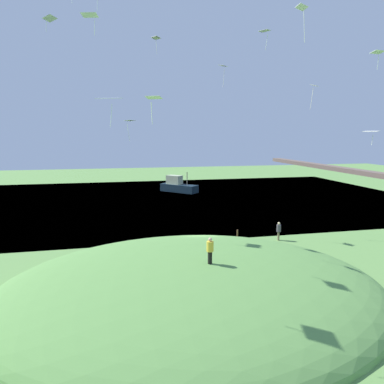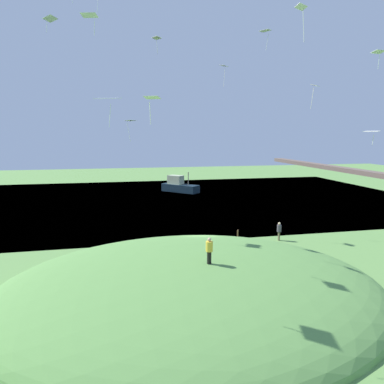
{
  "view_description": "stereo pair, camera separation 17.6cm",
  "coord_description": "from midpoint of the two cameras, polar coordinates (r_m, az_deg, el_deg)",
  "views": [
    {
      "loc": [
        28.72,
        -6.97,
        9.88
      ],
      "look_at": [
        1.39,
        -1.01,
        5.37
      ],
      "focal_mm": 33.07,
      "sensor_mm": 36.0,
      "label": 1
    },
    {
      "loc": [
        28.76,
        -6.8,
        9.88
      ],
      "look_at": [
        1.39,
        -1.01,
        5.37
      ],
      "focal_mm": 33.07,
      "sensor_mm": 36.0,
      "label": 2
    }
  ],
  "objects": [
    {
      "name": "mooring_post",
      "position": [
        34.83,
        7.53,
        -6.72
      ],
      "size": [
        0.14,
        0.14,
        0.8
      ],
      "primitive_type": "cylinder",
      "color": "brown",
      "rests_on": "ground_plane"
    },
    {
      "name": "grass_hill",
      "position": [
        23.46,
        -0.05,
        -15.76
      ],
      "size": [
        20.76,
        25.0,
        4.4
      ],
      "primitive_type": "ellipsoid",
      "color": "#5B8E45",
      "rests_on": "ground_plane"
    },
    {
      "name": "bridge_deck_far",
      "position": [
        65.03,
        21.53,
        3.68
      ],
      "size": [
        40.76,
        1.8,
        0.7
      ],
      "primitive_type": "cube",
      "color": "brown"
    },
    {
      "name": "kite_12",
      "position": [
        37.4,
        5.28,
        19.42
      ],
      "size": [
        1.09,
        1.11,
        2.11
      ],
      "color": "silver"
    },
    {
      "name": "kite_9",
      "position": [
        16.31,
        -6.17,
        14.64
      ],
      "size": [
        0.73,
        0.83,
        1.22
      ],
      "color": "white"
    },
    {
      "name": "ground_plane",
      "position": [
        31.16,
        1.47,
        -9.33
      ],
      "size": [
        160.0,
        160.0,
        0.0
      ],
      "primitive_type": "plane",
      "color": "#5F8E46"
    },
    {
      "name": "kite_4",
      "position": [
        18.01,
        -13.12,
        14.37
      ],
      "size": [
        1.13,
        1.34,
        1.44
      ],
      "color": "white"
    },
    {
      "name": "kite_2",
      "position": [
        38.36,
        -5.58,
        23.38
      ],
      "size": [
        1.08,
        0.99,
        1.6
      ],
      "color": "silver"
    },
    {
      "name": "kite_7",
      "position": [
        33.29,
        -21.73,
        24.51
      ],
      "size": [
        1.31,
        1.11,
        1.28
      ],
      "color": "white"
    },
    {
      "name": "kite_1",
      "position": [
        35.62,
        -9.79,
        11.13
      ],
      "size": [
        1.29,
        1.26,
        2.07
      ],
      "color": "white"
    },
    {
      "name": "kite_13",
      "position": [
        22.15,
        17.48,
        26.19
      ],
      "size": [
        0.75,
        0.54,
        1.93
      ],
      "color": "white"
    },
    {
      "name": "kite_8",
      "position": [
        31.73,
        19.3,
        15.63
      ],
      "size": [
        0.9,
        0.93,
        2.0
      ],
      "color": "#F4DDCF"
    },
    {
      "name": "kite_0",
      "position": [
        34.03,
        27.99,
        19.26
      ],
      "size": [
        0.82,
        1.08,
        1.42
      ],
      "color": "white"
    },
    {
      "name": "boat_on_lake",
      "position": [
        62.34,
        -2.0,
        0.97
      ],
      "size": [
        6.43,
        6.28,
        3.61
      ],
      "rotation": [
        0.0,
        0.0,
        3.9
      ],
      "color": "#12232F",
      "rests_on": "lake_water"
    },
    {
      "name": "lake_water",
      "position": [
        55.39,
        -4.6,
        -1.36
      ],
      "size": [
        45.29,
        80.0,
        0.4
      ],
      "primitive_type": "cube",
      "color": "#365D78",
      "rests_on": "ground_plane"
    },
    {
      "name": "kite_5",
      "position": [
        25.52,
        -15.98,
        25.64
      ],
      "size": [
        0.92,
        1.12,
        1.23
      ],
      "color": "white"
    },
    {
      "name": "kite_6",
      "position": [
        32.79,
        27.15,
        8.66
      ],
      "size": [
        1.4,
        1.29,
        1.18
      ],
      "color": "white"
    },
    {
      "name": "kite_14",
      "position": [
        37.82,
        11.89,
        24.0
      ],
      "size": [
        1.26,
        1.17,
        1.79
      ],
      "color": "silver"
    },
    {
      "name": "person_watching_kites",
      "position": [
        34.58,
        14.01,
        -5.82
      ],
      "size": [
        0.43,
        0.43,
        1.76
      ],
      "rotation": [
        0.0,
        0.0,
        6.21
      ],
      "color": "brown",
      "rests_on": "ground_plane"
    },
    {
      "name": "person_with_child",
      "position": [
        21.53,
        3.04,
        -8.94
      ],
      "size": [
        0.56,
        0.56,
        1.64
      ],
      "rotation": [
        0.0,
        0.0,
        5.13
      ],
      "color": "black",
      "rests_on": "grass_hill"
    }
  ]
}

